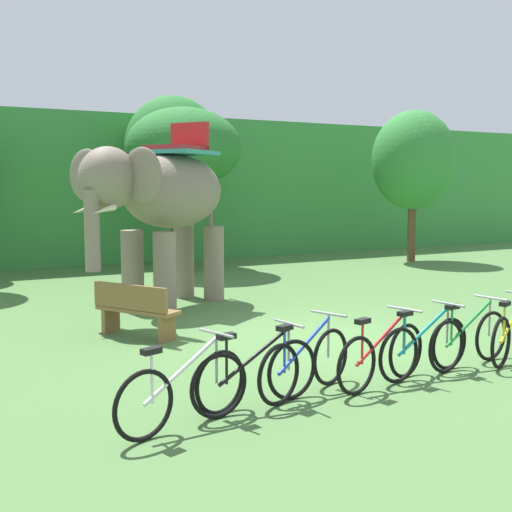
# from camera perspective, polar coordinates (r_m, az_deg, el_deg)

# --- Properties ---
(ground_plane) EXTENTS (80.00, 80.00, 0.00)m
(ground_plane) POSITION_cam_1_polar(r_m,az_deg,el_deg) (10.38, 6.86, -7.44)
(ground_plane) COLOR #4C753D
(foliage_hedge) EXTENTS (36.00, 6.00, 4.72)m
(foliage_hedge) POSITION_cam_1_polar(r_m,az_deg,el_deg) (23.34, -13.40, 5.86)
(foliage_hedge) COLOR #3D8E42
(foliage_hedge) RESTS_ON ground
(tree_right) EXTENTS (3.29, 3.29, 4.68)m
(tree_right) POSITION_cam_1_polar(r_m,az_deg,el_deg) (18.44, -6.48, 9.57)
(tree_right) COLOR brown
(tree_right) RESTS_ON ground
(tree_left) EXTENTS (2.92, 2.92, 5.16)m
(tree_left) POSITION_cam_1_polar(r_m,az_deg,el_deg) (19.67, -7.43, 9.57)
(tree_left) COLOR brown
(tree_left) RESTS_ON ground
(tree_center) EXTENTS (2.69, 2.69, 4.89)m
(tree_center) POSITION_cam_1_polar(r_m,az_deg,el_deg) (21.37, 13.93, 8.30)
(tree_center) COLOR brown
(tree_center) RESTS_ON ground
(elephant) EXTENTS (3.97, 3.36, 3.78)m
(elephant) POSITION_cam_1_polar(r_m,az_deg,el_deg) (12.84, -8.21, 5.08)
(elephant) COLOR gray
(elephant) RESTS_ON ground
(bike_white) EXTENTS (1.64, 0.69, 0.92)m
(bike_white) POSITION_cam_1_polar(r_m,az_deg,el_deg) (6.65, -6.50, -11.89)
(bike_white) COLOR black
(bike_white) RESTS_ON ground
(bike_black) EXTENTS (1.70, 0.52, 0.92)m
(bike_black) POSITION_cam_1_polar(r_m,az_deg,el_deg) (7.13, 0.05, -10.59)
(bike_black) COLOR black
(bike_black) RESTS_ON ground
(bike_blue) EXTENTS (1.62, 0.73, 0.92)m
(bike_blue) POSITION_cam_1_polar(r_m,az_deg,el_deg) (7.61, 4.48, -9.52)
(bike_blue) COLOR black
(bike_blue) RESTS_ON ground
(bike_red) EXTENTS (1.66, 0.62, 0.92)m
(bike_red) POSITION_cam_1_polar(r_m,az_deg,el_deg) (8.05, 11.22, -8.74)
(bike_red) COLOR black
(bike_red) RESTS_ON ground
(bike_teal) EXTENTS (1.70, 0.52, 0.92)m
(bike_teal) POSITION_cam_1_polar(r_m,az_deg,el_deg) (8.58, 14.87, -7.89)
(bike_teal) COLOR black
(bike_teal) RESTS_ON ground
(bike_green) EXTENTS (1.70, 0.52, 0.92)m
(bike_green) POSITION_cam_1_polar(r_m,az_deg,el_deg) (9.20, 18.56, -7.05)
(bike_green) COLOR black
(bike_green) RESTS_ON ground
(wooden_bench) EXTENTS (1.14, 1.49, 0.89)m
(wooden_bench) POSITION_cam_1_polar(r_m,az_deg,el_deg) (10.52, -10.79, -4.66)
(wooden_bench) COLOR brown
(wooden_bench) RESTS_ON ground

